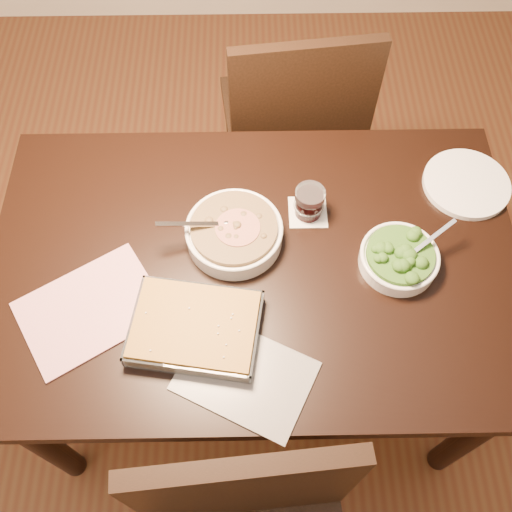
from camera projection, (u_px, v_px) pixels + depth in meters
ground at (256, 360)px, 2.14m from camera, size 4.00×4.00×0.00m
table at (255, 278)px, 1.57m from camera, size 1.40×0.90×0.75m
magazine_a at (90, 309)px, 1.42m from camera, size 0.41×0.38×0.01m
magazine_b at (245, 376)px, 1.33m from camera, size 0.36×0.33×0.01m
coaster at (308, 212)px, 1.57m from camera, size 0.10×0.10×0.00m
stew_bowl at (234, 232)px, 1.49m from camera, size 0.28×0.26×0.10m
broccoli_bowl at (399, 258)px, 1.46m from camera, size 0.21×0.20×0.08m
baking_dish at (195, 328)px, 1.37m from camera, size 0.34×0.27×0.05m
wine_tumbler at (309, 202)px, 1.53m from camera, size 0.08×0.08×0.09m
dinner_plate at (466, 184)px, 1.61m from camera, size 0.24×0.24×0.02m
chair_far at (293, 122)px, 2.01m from camera, size 0.51×0.51×0.98m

